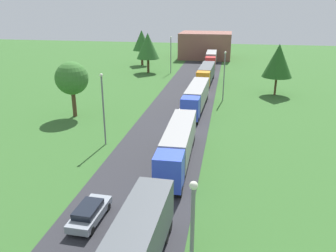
# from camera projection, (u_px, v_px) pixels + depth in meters

# --- Properties ---
(road) EXTENTS (10.00, 140.00, 0.06)m
(road) POSITION_uv_depth(u_px,v_px,m) (142.00, 183.00, 31.45)
(road) COLOR #2B2B30
(road) RESTS_ON ground
(lane_marking_centre) EXTENTS (0.16, 122.45, 0.01)m
(lane_marking_centre) POSITION_uv_depth(u_px,v_px,m) (131.00, 205.00, 28.04)
(lane_marking_centre) COLOR white
(lane_marking_centre) RESTS_ON road
(truck_second) EXTENTS (2.75, 14.23, 3.58)m
(truck_second) POSITION_uv_depth(u_px,v_px,m) (178.00, 144.00, 34.76)
(truck_second) COLOR blue
(truck_second) RESTS_ON road
(truck_third) EXTENTS (2.89, 14.53, 3.60)m
(truck_third) POSITION_uv_depth(u_px,v_px,m) (196.00, 96.00, 52.24)
(truck_third) COLOR blue
(truck_third) RESTS_ON road
(truck_fourth) EXTENTS (2.84, 13.63, 3.46)m
(truck_fourth) POSITION_uv_depth(u_px,v_px,m) (206.00, 73.00, 69.50)
(truck_fourth) COLOR orange
(truck_fourth) RESTS_ON road
(truck_fifth) EXTENTS (2.77, 12.44, 3.53)m
(truck_fifth) POSITION_uv_depth(u_px,v_px,m) (211.00, 58.00, 88.10)
(truck_fifth) COLOR red
(truck_fifth) RESTS_ON road
(car_second) EXTENTS (1.97, 4.62, 1.40)m
(car_second) POSITION_uv_depth(u_px,v_px,m) (89.00, 213.00, 25.71)
(car_second) COLOR #8C939E
(car_second) RESTS_ON road
(lamppost_second) EXTENTS (0.36, 0.36, 8.32)m
(lamppost_second) POSITION_uv_depth(u_px,v_px,m) (103.00, 106.00, 38.62)
(lamppost_second) COLOR slate
(lamppost_second) RESTS_ON ground
(lamppost_third) EXTENTS (0.36, 0.36, 8.17)m
(lamppost_third) POSITION_uv_depth(u_px,v_px,m) (224.00, 74.00, 56.62)
(lamppost_third) COLOR slate
(lamppost_third) RESTS_ON ground
(lamppost_fourth) EXTENTS (0.36, 0.36, 8.36)m
(lamppost_fourth) POSITION_uv_depth(u_px,v_px,m) (171.00, 53.00, 78.95)
(lamppost_fourth) COLOR slate
(lamppost_fourth) RESTS_ON ground
(tree_oak) EXTENTS (5.17, 5.17, 8.94)m
(tree_oak) POSITION_uv_depth(u_px,v_px,m) (278.00, 61.00, 59.58)
(tree_oak) COLOR #513823
(tree_oak) RESTS_ON ground
(tree_birch) EXTENTS (4.66, 4.66, 8.93)m
(tree_birch) POSITION_uv_depth(u_px,v_px,m) (142.00, 41.00, 88.82)
(tree_birch) COLOR #513823
(tree_birch) RESTS_ON ground
(tree_maple) EXTENTS (5.27, 5.27, 9.08)m
(tree_maple) POSITION_uv_depth(u_px,v_px,m) (148.00, 46.00, 79.07)
(tree_maple) COLOR #513823
(tree_maple) RESTS_ON ground
(tree_pine) EXTENTS (4.64, 4.64, 7.92)m
(tree_pine) POSITION_uv_depth(u_px,v_px,m) (72.00, 78.00, 48.23)
(tree_pine) COLOR #513823
(tree_pine) RESTS_ON ground
(distant_building) EXTENTS (14.76, 12.49, 7.36)m
(distant_building) POSITION_uv_depth(u_px,v_px,m) (206.00, 45.00, 101.48)
(distant_building) COLOR brown
(distant_building) RESTS_ON ground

